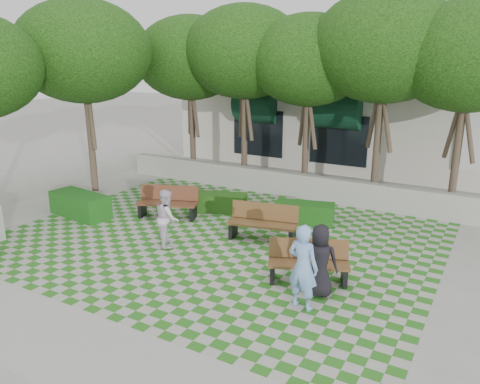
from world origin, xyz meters
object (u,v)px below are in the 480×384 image
Objects in this scene: bench_mid at (263,223)px; person_blue at (303,267)px; hedge_midleft at (220,203)px; person_white at (167,218)px; hedge_midright at (304,213)px; person_dark at (320,261)px; bench_east at (308,262)px; bench_west at (168,203)px; hedge_west at (80,205)px.

bench_mid is 1.12× the size of person_blue.
hedge_midleft is 1.10× the size of person_white.
person_blue is at bearing -68.20° from hedge_midright.
hedge_midright is 4.79m from person_dark.
bench_east is 0.77m from person_dark.
bench_east is 1.10× the size of hedge_midleft.
bench_mid is (-2.13, 1.81, 0.03)m from bench_east.
person_white is (-2.11, -1.72, 0.31)m from bench_mid.
person_white is (1.51, -1.92, 0.32)m from bench_west.
bench_west reaches higher than hedge_midleft.
hedge_west is at bearing 39.38° from person_white.
bench_west is at bearing -130.80° from hedge_midleft.
hedge_midleft is at bearing 119.89° from bench_east.
hedge_midright is at bearing -77.91° from person_dark.
person_white is at bearing -8.77° from person_blue.
hedge_midleft is at bearing -51.59° from person_dark.
person_dark is (0.11, 0.70, -0.11)m from person_blue.
bench_east is at bearing -62.48° from person_dark.
bench_east is at bearing -39.67° from bench_west.
hedge_midleft is 0.96× the size of person_blue.
bench_east reaches higher than hedge_midright.
person_white is at bearing 154.86° from bench_east.
person_white is at bearing -125.34° from hedge_midright.
person_dark is at bearing -37.54° from hedge_midleft.
hedge_west is 1.35× the size of person_dark.
person_white reaches higher than hedge_west.
bench_mid is 6.33m from hedge_west.
bench_mid is 2.74m from person_white.
person_blue is at bearing -97.93° from bench_east.
bench_mid is at bearing -104.08° from hedge_midright.
bench_mid is at bearing -94.12° from person_white.
bench_west is 4.47m from hedge_midright.
hedge_midright is 1.14× the size of person_white.
hedge_west is at bearing -172.27° from bench_west.
hedge_west reaches higher than hedge_midright.
bench_west is 1.26× the size of person_dark.
person_dark is at bearing -140.58° from person_white.
bench_mid is 0.94× the size of hedge_west.
hedge_midright is at bearing 7.74° from hedge_midleft.
person_blue is 1.13× the size of person_dark.
hedge_midleft is (-4.59, 3.36, -0.16)m from bench_east.
hedge_midright is at bearing 25.08° from hedge_west.
person_dark is (6.20, -2.52, 0.32)m from bench_west.
hedge_west is 8.90m from person_blue.
bench_east is 1.06× the size of person_blue.
bench_west is at bearing -5.06° from person_white.
person_blue reaches higher than person_dark.
bench_mid is 1.26× the size of person_dark.
person_dark reaches higher than bench_west.
hedge_midright is at bearing -78.59° from person_white.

